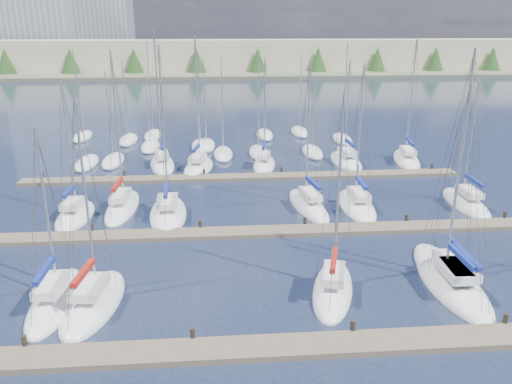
{
  "coord_description": "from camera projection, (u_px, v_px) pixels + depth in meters",
  "views": [
    {
      "loc": [
        -2.56,
        -18.16,
        15.0
      ],
      "look_at": [
        0.0,
        14.0,
        4.0
      ],
      "focal_mm": 35.0,
      "sensor_mm": 36.0,
      "label": 1
    }
  ],
  "objects": [
    {
      "name": "sailboat_e",
      "position": [
        449.0,
        285.0,
        29.65
      ],
      "size": [
        2.66,
        7.96,
        12.71
      ],
      "rotation": [
        0.0,
        0.0,
        -0.01
      ],
      "color": "white",
      "rests_on": "ground"
    },
    {
      "name": "sailboat_j",
      "position": [
        168.0,
        213.0,
        40.82
      ],
      "size": [
        3.4,
        8.65,
        14.21
      ],
      "rotation": [
        0.0,
        0.0,
        0.05
      ],
      "color": "white",
      "rests_on": "ground"
    },
    {
      "name": "sailboat_q",
      "position": [
        346.0,
        161.0,
        56.22
      ],
      "size": [
        3.02,
        8.31,
        12.03
      ],
      "rotation": [
        0.0,
        0.0,
        0.01
      ],
      "color": "white",
      "rests_on": "ground"
    },
    {
      "name": "sailboat_l",
      "position": [
        357.0,
        205.0,
        42.6
      ],
      "size": [
        3.08,
        8.41,
        12.61
      ],
      "rotation": [
        0.0,
        0.0,
        -0.04
      ],
      "color": "white",
      "rests_on": "ground"
    },
    {
      "name": "sailboat_k",
      "position": [
        308.0,
        205.0,
        42.54
      ],
      "size": [
        3.45,
        8.77,
        13.03
      ],
      "rotation": [
        0.0,
        0.0,
        0.14
      ],
      "color": "white",
      "rests_on": "ground"
    },
    {
      "name": "ground",
      "position": [
        233.0,
        122.0,
        78.77
      ],
      "size": [
        400.0,
        400.0,
        0.0
      ],
      "primitive_type": "plane",
      "color": "#222C44",
      "rests_on": "ground"
    },
    {
      "name": "sailboat_o",
      "position": [
        199.0,
        167.0,
        53.78
      ],
      "size": [
        4.03,
        8.07,
        14.46
      ],
      "rotation": [
        0.0,
        0.0,
        -0.16
      ],
      "color": "white",
      "rests_on": "ground"
    },
    {
      "name": "sailboat_n",
      "position": [
        162.0,
        164.0,
        54.93
      ],
      "size": [
        3.77,
        8.75,
        15.17
      ],
      "rotation": [
        0.0,
        0.0,
        0.15
      ],
      "color": "white",
      "rests_on": "ground"
    },
    {
      "name": "distant_boats",
      "position": [
        203.0,
        145.0,
        63.04
      ],
      "size": [
        36.93,
        20.75,
        13.3
      ],
      "color": "#9EA0A5",
      "rests_on": "ground"
    },
    {
      "name": "sailboat_b",
      "position": [
        55.0,
        300.0,
        28.03
      ],
      "size": [
        2.38,
        7.56,
        10.67
      ],
      "rotation": [
        0.0,
        0.0,
        -0.01
      ],
      "color": "white",
      "rests_on": "ground"
    },
    {
      "name": "dock_mid",
      "position": [
        254.0,
        232.0,
        37.22
      ],
      "size": [
        44.0,
        1.93,
        1.1
      ],
      "color": "#6B5E4C",
      "rests_on": "ground"
    },
    {
      "name": "sailboat_d",
      "position": [
        333.0,
        289.0,
        29.23
      ],
      "size": [
        4.25,
        7.67,
        12.21
      ],
      "rotation": [
        0.0,
        0.0,
        -0.28
      ],
      "color": "white",
      "rests_on": "ground"
    },
    {
      "name": "sailboat_m",
      "position": [
        466.0,
        203.0,
        43.08
      ],
      "size": [
        2.88,
        8.21,
        11.42
      ],
      "rotation": [
        0.0,
        0.0,
        -0.05
      ],
      "color": "white",
      "rests_on": "ground"
    },
    {
      "name": "shoreline",
      "position": [
        181.0,
        47.0,
        160.07
      ],
      "size": [
        400.0,
        60.0,
        38.0
      ],
      "color": "#666B51",
      "rests_on": "ground"
    },
    {
      "name": "sailboat_h",
      "position": [
        75.0,
        216.0,
        40.3
      ],
      "size": [
        2.77,
        6.83,
        11.64
      ],
      "rotation": [
        0.0,
        0.0,
        -0.03
      ],
      "color": "white",
      "rests_on": "ground"
    },
    {
      "name": "dock_near",
      "position": [
        276.0,
        347.0,
        24.02
      ],
      "size": [
        44.0,
        1.93,
        1.1
      ],
      "color": "#6B5E4C",
      "rests_on": "ground"
    },
    {
      "name": "sailboat_r",
      "position": [
        406.0,
        160.0,
        56.72
      ],
      "size": [
        4.3,
        9.31,
        14.57
      ],
      "rotation": [
        0.0,
        0.0,
        -0.19
      ],
      "color": "white",
      "rests_on": "ground"
    },
    {
      "name": "sailboat_f",
      "position": [
        450.0,
        279.0,
        30.33
      ],
      "size": [
        3.45,
        10.46,
        14.46
      ],
      "rotation": [
        0.0,
        0.0,
        -0.06
      ],
      "color": "white",
      "rests_on": "ground"
    },
    {
      "name": "sailboat_p",
      "position": [
        264.0,
        164.0,
        54.78
      ],
      "size": [
        3.48,
        7.43,
        12.34
      ],
      "rotation": [
        0.0,
        0.0,
        -0.16
      ],
      "color": "white",
      "rests_on": "ground"
    },
    {
      "name": "dock_far",
      "position": [
        243.0,
        177.0,
        50.43
      ],
      "size": [
        44.0,
        1.93,
        1.1
      ],
      "color": "#6B5E4C",
      "rests_on": "ground"
    },
    {
      "name": "sailboat_c",
      "position": [
        94.0,
        302.0,
        27.83
      ],
      "size": [
        3.58,
        7.67,
        12.51
      ],
      "rotation": [
        0.0,
        0.0,
        -0.11
      ],
      "color": "white",
      "rests_on": "ground"
    },
    {
      "name": "sailboat_i",
      "position": [
        122.0,
        207.0,
        42.19
      ],
      "size": [
        2.67,
        8.48,
        13.76
      ],
      "rotation": [
        0.0,
        0.0,
        -0.03
      ],
      "color": "white",
      "rests_on": "ground"
    }
  ]
}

